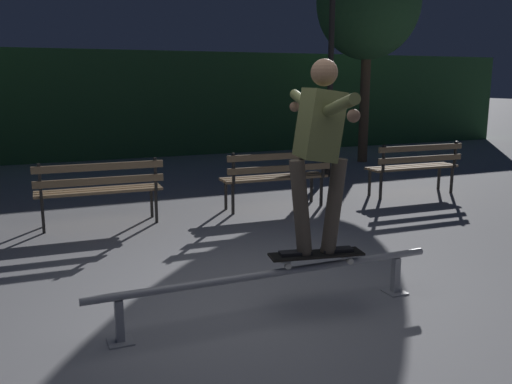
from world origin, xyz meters
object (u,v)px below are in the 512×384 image
park_bench_left_center (99,186)px  park_bench_rightmost (415,163)px  skateboarder (319,141)px  park_bench_right_center (277,173)px  grind_rail (272,280)px  lamp_post_right (331,47)px  skateboard (316,255)px  tree_far_right (368,2)px

park_bench_left_center → park_bench_rightmost: same height
skateboarder → park_bench_right_center: 3.67m
grind_rail → lamp_post_right: lamp_post_right is taller
skateboarder → skateboard: bearing=170.2°
tree_far_right → grind_rail: bearing=-128.5°
grind_rail → tree_far_right: tree_far_right is taller
grind_rail → lamp_post_right: size_ratio=0.76×
lamp_post_right → tree_far_right: bearing=38.9°
skateboarder → tree_far_right: tree_far_right is taller
park_bench_left_center → park_bench_rightmost: (5.02, 0.00, 0.00)m
lamp_post_right → skateboarder: bearing=-121.3°
skateboard → tree_far_right: tree_far_right is taller
tree_far_right → park_bench_left_center: bearing=-150.9°
park_bench_right_center → park_bench_rightmost: (2.51, 0.00, 0.00)m
skateboard → park_bench_rightmost: 5.02m
park_bench_left_center → park_bench_rightmost: 5.02m
skateboard → tree_far_right: (5.10, 6.92, 3.10)m
skateboarder → park_bench_rightmost: bearing=42.1°
skateboarder → park_bench_rightmost: 5.09m
skateboard → lamp_post_right: (3.34, 5.50, 2.02)m
skateboarder → tree_far_right: 8.86m
park_bench_right_center → park_bench_rightmost: same height
park_bench_rightmost → grind_rail: bearing=-140.8°
park_bench_left_center → skateboard: bearing=-68.9°
grind_rail → park_bench_right_center: 3.73m
grind_rail → park_bench_left_center: bearing=105.0°
park_bench_left_center → park_bench_rightmost: bearing=0.0°
skateboard → lamp_post_right: size_ratio=0.21×
grind_rail → tree_far_right: size_ratio=0.61×
skateboarder → tree_far_right: bearing=53.6°
skateboard → park_bench_left_center: bearing=111.1°
park_bench_rightmost → lamp_post_right: lamp_post_right is taller
skateboarder → park_bench_right_center: size_ratio=0.97×
tree_far_right → lamp_post_right: 2.50m
tree_far_right → lamp_post_right: tree_far_right is taller
skateboard → park_bench_rightmost: bearing=42.1°
skateboarder → park_bench_left_center: bearing=111.1°
skateboard → park_bench_rightmost: (3.72, 3.36, 0.08)m
park_bench_left_center → tree_far_right: 7.92m
skateboarder → park_bench_left_center: (-1.30, 3.36, -0.86)m
park_bench_right_center → park_bench_rightmost: bearing=0.0°
skateboarder → park_bench_left_center: skateboarder is taller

